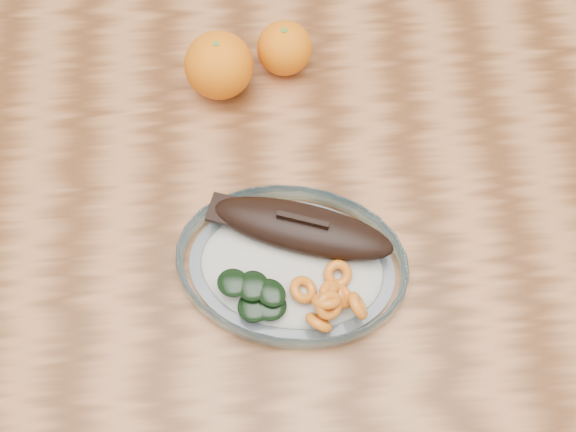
{
  "coord_description": "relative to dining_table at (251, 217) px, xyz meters",
  "views": [
    {
      "loc": [
        0.02,
        -0.42,
        1.53
      ],
      "look_at": [
        0.05,
        -0.06,
        0.77
      ],
      "focal_mm": 45.0,
      "sensor_mm": 36.0,
      "label": 1
    }
  ],
  "objects": [
    {
      "name": "ground",
      "position": [
        0.0,
        0.0,
        -0.65
      ],
      "size": [
        3.0,
        3.0,
        0.0
      ],
      "primitive_type": "plane",
      "color": "slate",
      "rests_on": "ground"
    },
    {
      "name": "dining_table",
      "position": [
        0.0,
        0.0,
        0.0
      ],
      "size": [
        1.2,
        0.8,
        0.75
      ],
      "color": "#5A3015",
      "rests_on": "ground"
    },
    {
      "name": "plated_meal",
      "position": [
        0.05,
        -0.12,
        0.12
      ],
      "size": [
        0.57,
        0.57,
        0.07
      ],
      "rotation": [
        0.0,
        0.0,
        -0.22
      ],
      "color": "white",
      "rests_on": "dining_table"
    },
    {
      "name": "orange_left",
      "position": [
        -0.03,
        0.15,
        0.14
      ],
      "size": [
        0.09,
        0.09,
        0.09
      ],
      "primitive_type": "sphere",
      "color": "#FF6505",
      "rests_on": "dining_table"
    },
    {
      "name": "orange_right",
      "position": [
        0.06,
        0.17,
        0.13
      ],
      "size": [
        0.07,
        0.07,
        0.07
      ],
      "primitive_type": "sphere",
      "color": "#FF6505",
      "rests_on": "dining_table"
    }
  ]
}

